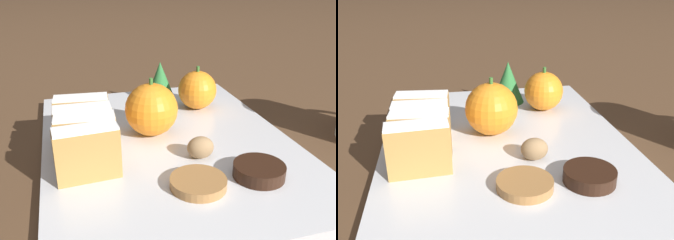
{
  "view_description": "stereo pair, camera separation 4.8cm",
  "coord_description": "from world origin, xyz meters",
  "views": [
    {
      "loc": [
        -0.12,
        -0.43,
        0.23
      ],
      "look_at": [
        0.0,
        0.0,
        0.04
      ],
      "focal_mm": 40.0,
      "sensor_mm": 36.0,
      "label": 1
    },
    {
      "loc": [
        -0.08,
        -0.44,
        0.23
      ],
      "look_at": [
        0.0,
        0.0,
        0.04
      ],
      "focal_mm": 40.0,
      "sensor_mm": 36.0,
      "label": 2
    }
  ],
  "objects": [
    {
      "name": "orange_near",
      "position": [
        -0.02,
        0.03,
        0.05
      ],
      "size": [
        0.07,
        0.07,
        0.08
      ],
      "color": "orange",
      "rests_on": "serving_platter"
    },
    {
      "name": "ground_plane",
      "position": [
        0.0,
        0.0,
        0.0
      ],
      "size": [
        6.0,
        6.0,
        0.0
      ],
      "primitive_type": "plane",
      "color": "#513823"
    },
    {
      "name": "stollen_slice_third",
      "position": [
        -0.11,
        0.0,
        0.04
      ],
      "size": [
        0.07,
        0.03,
        0.06
      ],
      "color": "#B28442",
      "rests_on": "serving_platter"
    },
    {
      "name": "evergreen_sprig",
      "position": [
        0.03,
        0.15,
        0.05
      ],
      "size": [
        0.05,
        0.05,
        0.07
      ],
      "color": "#2D7538",
      "rests_on": "serving_platter"
    },
    {
      "name": "stollen_slice_second",
      "position": [
        -0.11,
        -0.03,
        0.04
      ],
      "size": [
        0.07,
        0.03,
        0.06
      ],
      "color": "#B28442",
      "rests_on": "serving_platter"
    },
    {
      "name": "stollen_slice_front",
      "position": [
        -0.11,
        -0.06,
        0.04
      ],
      "size": [
        0.07,
        0.03,
        0.06
      ],
      "color": "#B28442",
      "rests_on": "serving_platter"
    },
    {
      "name": "serving_platter",
      "position": [
        0.0,
        0.0,
        0.01
      ],
      "size": [
        0.32,
        0.42,
        0.01
      ],
      "color": "silver",
      "rests_on": "ground_plane"
    },
    {
      "name": "stollen_slice_fourth",
      "position": [
        -0.11,
        0.04,
        0.04
      ],
      "size": [
        0.07,
        0.03,
        0.06
      ],
      "color": "#B28442",
      "rests_on": "serving_platter"
    },
    {
      "name": "walnut",
      "position": [
        0.02,
        -0.05,
        0.03
      ],
      "size": [
        0.03,
        0.03,
        0.03
      ],
      "color": "#9E7A51",
      "rests_on": "serving_platter"
    },
    {
      "name": "orange_far",
      "position": [
        0.08,
        0.1,
        0.04
      ],
      "size": [
        0.06,
        0.06,
        0.07
      ],
      "color": "orange",
      "rests_on": "serving_platter"
    },
    {
      "name": "chocolate_cookie",
      "position": [
        0.07,
        -0.11,
        0.02
      ],
      "size": [
        0.06,
        0.06,
        0.02
      ],
      "color": "black",
      "rests_on": "serving_platter"
    },
    {
      "name": "gingerbread_cookie",
      "position": [
        -0.0,
        -0.11,
        0.02
      ],
      "size": [
        0.06,
        0.06,
        0.01
      ],
      "color": "#A3703D",
      "rests_on": "serving_platter"
    }
  ]
}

